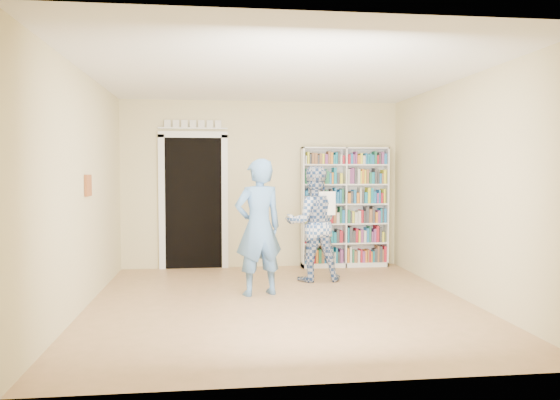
% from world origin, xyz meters
% --- Properties ---
extents(floor, '(5.00, 5.00, 0.00)m').
position_xyz_m(floor, '(0.00, 0.00, 0.00)').
color(floor, '#9E784C').
rests_on(floor, ground).
extents(ceiling, '(5.00, 5.00, 0.00)m').
position_xyz_m(ceiling, '(0.00, 0.00, 2.70)').
color(ceiling, white).
rests_on(ceiling, wall_back).
extents(wall_back, '(4.50, 0.00, 4.50)m').
position_xyz_m(wall_back, '(0.00, 2.50, 1.35)').
color(wall_back, beige).
rests_on(wall_back, floor).
extents(wall_left, '(0.00, 5.00, 5.00)m').
position_xyz_m(wall_left, '(-2.25, 0.00, 1.35)').
color(wall_left, beige).
rests_on(wall_left, floor).
extents(wall_right, '(0.00, 5.00, 5.00)m').
position_xyz_m(wall_right, '(2.25, 0.00, 1.35)').
color(wall_right, beige).
rests_on(wall_right, floor).
extents(bookshelf, '(1.42, 0.27, 1.95)m').
position_xyz_m(bookshelf, '(1.35, 2.34, 0.99)').
color(bookshelf, white).
rests_on(bookshelf, floor).
extents(doorway, '(1.10, 0.08, 2.43)m').
position_xyz_m(doorway, '(-1.10, 2.48, 1.18)').
color(doorway, black).
rests_on(doorway, floor).
extents(wall_art, '(0.03, 0.25, 0.25)m').
position_xyz_m(wall_art, '(-2.23, 0.20, 1.40)').
color(wall_art, brown).
rests_on(wall_art, wall_left).
extents(man_blue, '(0.72, 0.58, 1.72)m').
position_xyz_m(man_blue, '(-0.22, 0.45, 0.86)').
color(man_blue, '#527EB6').
rests_on(man_blue, floor).
extents(man_plaid, '(0.80, 0.63, 1.64)m').
position_xyz_m(man_plaid, '(0.63, 1.27, 0.82)').
color(man_plaid, '#2B4B85').
rests_on(man_plaid, floor).
extents(paper_sheet, '(0.23, 0.01, 0.33)m').
position_xyz_m(paper_sheet, '(0.79, 1.09, 1.12)').
color(paper_sheet, white).
rests_on(paper_sheet, man_plaid).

